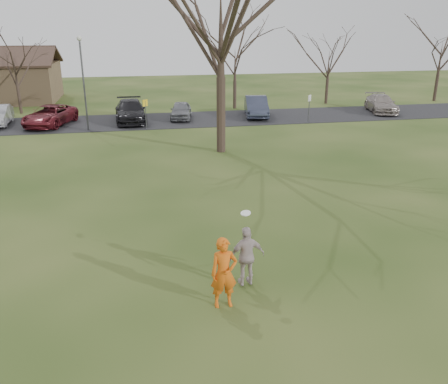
{
  "coord_description": "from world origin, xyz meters",
  "views": [
    {
      "loc": [
        -2.88,
        -10.58,
        6.82
      ],
      "look_at": [
        0.0,
        4.0,
        1.5
      ],
      "focal_mm": 37.12,
      "sensor_mm": 36.0,
      "label": 1
    }
  ],
  "objects_px": {
    "player_defender": "(224,273)",
    "car_4": "(181,110)",
    "car_3": "(130,111)",
    "big_tree": "(221,23)",
    "car_2": "(50,116)",
    "lamp_post": "(83,72)",
    "car_7": "(381,104)",
    "catching_play": "(247,256)",
    "car_5": "(256,106)"
  },
  "relations": [
    {
      "from": "car_4",
      "to": "catching_play",
      "type": "bearing_deg",
      "value": -82.63
    },
    {
      "from": "player_defender",
      "to": "car_4",
      "type": "xyz_separation_m",
      "value": [
        1.69,
        25.78,
        -0.26
      ]
    },
    {
      "from": "player_defender",
      "to": "car_4",
      "type": "bearing_deg",
      "value": 84.76
    },
    {
      "from": "car_5",
      "to": "car_7",
      "type": "height_order",
      "value": "car_5"
    },
    {
      "from": "catching_play",
      "to": "lamp_post",
      "type": "height_order",
      "value": "lamp_post"
    },
    {
      "from": "catching_play",
      "to": "lamp_post",
      "type": "xyz_separation_m",
      "value": [
        -5.91,
        22.15,
        3.03
      ]
    },
    {
      "from": "player_defender",
      "to": "catching_play",
      "type": "bearing_deg",
      "value": 43.71
    },
    {
      "from": "big_tree",
      "to": "lamp_post",
      "type": "bearing_deg",
      "value": 136.85
    },
    {
      "from": "catching_play",
      "to": "big_tree",
      "type": "distance_m",
      "value": 15.99
    },
    {
      "from": "player_defender",
      "to": "car_4",
      "type": "distance_m",
      "value": 25.84
    },
    {
      "from": "car_2",
      "to": "lamp_post",
      "type": "xyz_separation_m",
      "value": [
        2.78,
        -2.07,
        3.21
      ]
    },
    {
      "from": "player_defender",
      "to": "car_7",
      "type": "bearing_deg",
      "value": 52.61
    },
    {
      "from": "car_7",
      "to": "lamp_post",
      "type": "distance_m",
      "value": 23.94
    },
    {
      "from": "car_4",
      "to": "big_tree",
      "type": "bearing_deg",
      "value": -73.99
    },
    {
      "from": "car_7",
      "to": "catching_play",
      "type": "xyz_separation_m",
      "value": [
        -17.67,
        -24.72,
        0.2
      ]
    },
    {
      "from": "car_2",
      "to": "car_5",
      "type": "relative_size",
      "value": 1.08
    },
    {
      "from": "car_3",
      "to": "catching_play",
      "type": "distance_m",
      "value": 24.78
    },
    {
      "from": "car_2",
      "to": "player_defender",
      "type": "bearing_deg",
      "value": -54.87
    },
    {
      "from": "player_defender",
      "to": "car_5",
      "type": "distance_m",
      "value": 26.74
    },
    {
      "from": "player_defender",
      "to": "big_tree",
      "type": "relative_size",
      "value": 0.14
    },
    {
      "from": "car_7",
      "to": "car_3",
      "type": "bearing_deg",
      "value": -165.44
    },
    {
      "from": "car_2",
      "to": "lamp_post",
      "type": "height_order",
      "value": "lamp_post"
    },
    {
      "from": "car_2",
      "to": "car_5",
      "type": "xyz_separation_m",
      "value": [
        15.57,
        0.59,
        0.07
      ]
    },
    {
      "from": "car_5",
      "to": "lamp_post",
      "type": "distance_m",
      "value": 13.44
    },
    {
      "from": "car_2",
      "to": "car_5",
      "type": "distance_m",
      "value": 15.58
    },
    {
      "from": "car_4",
      "to": "catching_play",
      "type": "xyz_separation_m",
      "value": [
        -0.89,
        -24.98,
        0.25
      ]
    },
    {
      "from": "car_4",
      "to": "car_5",
      "type": "xyz_separation_m",
      "value": [
        5.99,
        -0.17,
        0.14
      ]
    },
    {
      "from": "lamp_post",
      "to": "big_tree",
      "type": "height_order",
      "value": "big_tree"
    },
    {
      "from": "car_4",
      "to": "big_tree",
      "type": "relative_size",
      "value": 0.27
    },
    {
      "from": "player_defender",
      "to": "car_3",
      "type": "distance_m",
      "value": 25.5
    },
    {
      "from": "car_5",
      "to": "car_3",
      "type": "bearing_deg",
      "value": -168.59
    },
    {
      "from": "car_3",
      "to": "big_tree",
      "type": "xyz_separation_m",
      "value": [
        5.04,
        -9.96,
        6.17
      ]
    },
    {
      "from": "car_2",
      "to": "car_7",
      "type": "distance_m",
      "value": 26.36
    },
    {
      "from": "player_defender",
      "to": "car_7",
      "type": "relative_size",
      "value": 0.39
    },
    {
      "from": "catching_play",
      "to": "lamp_post",
      "type": "relative_size",
      "value": 0.35
    },
    {
      "from": "car_3",
      "to": "lamp_post",
      "type": "height_order",
      "value": "lamp_post"
    },
    {
      "from": "car_3",
      "to": "catching_play",
      "type": "bearing_deg",
      "value": -84.65
    },
    {
      "from": "car_4",
      "to": "car_7",
      "type": "bearing_deg",
      "value": 8.5
    },
    {
      "from": "lamp_post",
      "to": "player_defender",
      "type": "bearing_deg",
      "value": -77.43
    },
    {
      "from": "car_3",
      "to": "big_tree",
      "type": "distance_m",
      "value": 12.75
    },
    {
      "from": "car_2",
      "to": "catching_play",
      "type": "distance_m",
      "value": 25.74
    },
    {
      "from": "player_defender",
      "to": "car_2",
      "type": "distance_m",
      "value": 26.24
    },
    {
      "from": "car_5",
      "to": "big_tree",
      "type": "xyz_separation_m",
      "value": [
        -4.8,
        -10.16,
        6.17
      ]
    },
    {
      "from": "car_5",
      "to": "catching_play",
      "type": "bearing_deg",
      "value": -95.28
    },
    {
      "from": "car_4",
      "to": "big_tree",
      "type": "distance_m",
      "value": 12.17
    },
    {
      "from": "lamp_post",
      "to": "car_3",
      "type": "bearing_deg",
      "value": 39.71
    },
    {
      "from": "big_tree",
      "to": "player_defender",
      "type": "bearing_deg",
      "value": -100.56
    },
    {
      "from": "big_tree",
      "to": "car_3",
      "type": "bearing_deg",
      "value": 116.87
    },
    {
      "from": "player_defender",
      "to": "lamp_post",
      "type": "bearing_deg",
      "value": 101.07
    },
    {
      "from": "catching_play",
      "to": "lamp_post",
      "type": "bearing_deg",
      "value": 104.95
    }
  ]
}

